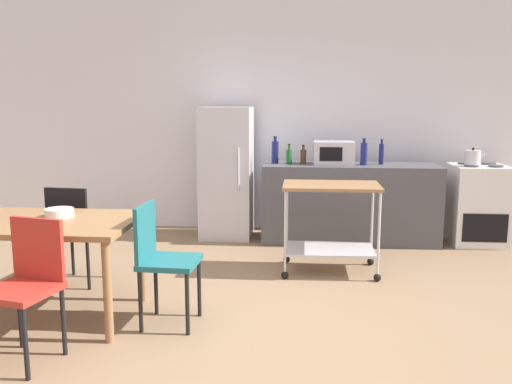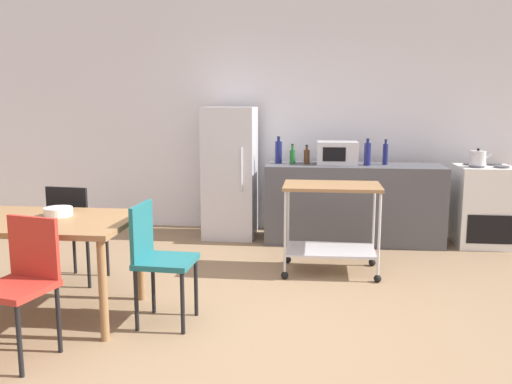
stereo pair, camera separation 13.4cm
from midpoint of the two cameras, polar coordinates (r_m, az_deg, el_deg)
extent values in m
plane|color=#8C7051|center=(3.99, -0.04, -14.34)|extent=(12.00, 12.00, 0.00)
cube|color=white|center=(6.84, 3.07, 8.15)|extent=(8.40, 0.12, 2.90)
cube|color=#4C4C51|center=(6.35, 10.78, -1.19)|extent=(2.00, 0.64, 0.90)
cube|color=olive|center=(4.35, -21.69, -2.88)|extent=(1.50, 0.90, 0.04)
cylinder|color=olive|center=(3.83, -14.85, -10.02)|extent=(0.06, 0.06, 0.71)
cylinder|color=olive|center=(4.53, -11.25, -6.82)|extent=(0.06, 0.06, 0.71)
cube|color=black|center=(5.11, -17.39, -3.87)|extent=(0.44, 0.44, 0.04)
cube|color=black|center=(4.91, -18.55, -1.83)|extent=(0.38, 0.07, 0.40)
cylinder|color=black|center=(5.23, -14.70, -6.19)|extent=(0.03, 0.03, 0.45)
cylinder|color=black|center=(5.39, -17.93, -5.88)|extent=(0.03, 0.03, 0.45)
cylinder|color=black|center=(4.94, -16.50, -7.20)|extent=(0.03, 0.03, 0.45)
cylinder|color=black|center=(5.11, -19.86, -6.82)|extent=(0.03, 0.03, 0.45)
cube|color=#B72D23|center=(3.69, -23.10, -9.36)|extent=(0.48, 0.48, 0.04)
cube|color=#B72D23|center=(3.75, -21.45, -5.42)|extent=(0.38, 0.12, 0.40)
cylinder|color=black|center=(3.55, -22.66, -14.32)|extent=(0.03, 0.03, 0.45)
cylinder|color=black|center=(3.99, -23.01, -11.63)|extent=(0.03, 0.03, 0.45)
cylinder|color=black|center=(3.78, -19.12, -12.59)|extent=(0.03, 0.03, 0.45)
cube|color=#1E666B|center=(3.99, -8.49, -7.25)|extent=(0.42, 0.42, 0.04)
cube|color=#1E666B|center=(3.99, -11.03, -4.04)|extent=(0.05, 0.38, 0.40)
cylinder|color=black|center=(3.87, -6.75, -11.60)|extent=(0.03, 0.03, 0.45)
cylinder|color=black|center=(4.18, -5.42, -9.96)|extent=(0.03, 0.03, 0.45)
cylinder|color=black|center=(3.97, -11.55, -11.15)|extent=(0.03, 0.03, 0.45)
cylinder|color=black|center=(4.27, -9.89, -9.60)|extent=(0.03, 0.03, 0.45)
cube|color=white|center=(6.64, 23.35, -1.35)|extent=(0.60, 0.60, 0.90)
cube|color=black|center=(6.39, 24.00, -3.65)|extent=(0.48, 0.01, 0.32)
cylinder|color=#47474C|center=(6.42, 22.81, 2.50)|extent=(0.16, 0.16, 0.02)
cylinder|color=#47474C|center=(6.50, 25.01, 2.42)|extent=(0.16, 0.16, 0.02)
cylinder|color=#47474C|center=(6.65, 22.24, 2.75)|extent=(0.16, 0.16, 0.02)
cylinder|color=#47474C|center=(6.73, 24.38, 2.68)|extent=(0.16, 0.16, 0.02)
cube|color=silver|center=(6.45, -2.14, 2.06)|extent=(0.60, 0.60, 1.55)
cylinder|color=silver|center=(6.11, -0.92, 2.37)|extent=(0.02, 0.02, 0.50)
cube|color=olive|center=(5.09, 8.77, 0.62)|extent=(0.90, 0.56, 0.03)
cube|color=silver|center=(5.22, 8.60, -6.06)|extent=(0.83, 0.52, 0.02)
cylinder|color=silver|center=(4.93, 3.87, -4.17)|extent=(0.02, 0.02, 0.76)
sphere|color=black|center=(5.04, 3.81, -8.75)|extent=(0.07, 0.07, 0.07)
cylinder|color=silver|center=(4.96, 13.63, -4.32)|extent=(0.02, 0.02, 0.76)
sphere|color=black|center=(5.07, 13.45, -8.88)|extent=(0.07, 0.07, 0.07)
cylinder|color=silver|center=(5.41, 4.12, -2.91)|extent=(0.02, 0.02, 0.76)
sphere|color=black|center=(5.52, 4.07, -7.13)|extent=(0.07, 0.07, 0.07)
cylinder|color=silver|center=(5.44, 13.00, -3.07)|extent=(0.02, 0.02, 0.76)
sphere|color=black|center=(5.55, 12.84, -7.25)|extent=(0.07, 0.07, 0.07)
cylinder|color=navy|center=(6.32, 3.00, 4.20)|extent=(0.08, 0.08, 0.26)
cylinder|color=navy|center=(6.30, 3.01, 5.56)|extent=(0.04, 0.04, 0.05)
cylinder|color=black|center=(6.30, 3.01, 5.82)|extent=(0.04, 0.04, 0.01)
cylinder|color=#1E6628|center=(6.27, 4.47, 3.70)|extent=(0.06, 0.06, 0.16)
cylinder|color=#1E6628|center=(6.26, 4.49, 4.69)|extent=(0.03, 0.03, 0.06)
cylinder|color=black|center=(6.26, 4.49, 5.02)|extent=(0.03, 0.03, 0.01)
cylinder|color=#4C2D19|center=(6.28, 5.98, 3.70)|extent=(0.07, 0.07, 0.16)
cylinder|color=#4C2D19|center=(6.27, 5.99, 4.65)|extent=(0.03, 0.03, 0.05)
cylinder|color=black|center=(6.27, 6.00, 4.91)|extent=(0.03, 0.03, 0.01)
cube|color=silver|center=(6.29, 9.18, 4.09)|extent=(0.46, 0.34, 0.26)
cube|color=black|center=(6.12, 8.87, 3.94)|extent=(0.25, 0.01, 0.16)
cylinder|color=navy|center=(6.24, 12.27, 3.91)|extent=(0.08, 0.08, 0.25)
cylinder|color=navy|center=(6.23, 12.31, 5.24)|extent=(0.03, 0.03, 0.04)
cylinder|color=black|center=(6.22, 12.32, 5.47)|extent=(0.04, 0.04, 0.01)
cylinder|color=navy|center=(6.36, 14.07, 3.87)|extent=(0.06, 0.06, 0.24)
cylinder|color=navy|center=(6.35, 14.12, 5.12)|extent=(0.03, 0.03, 0.04)
cylinder|color=black|center=(6.34, 14.13, 5.36)|extent=(0.03, 0.03, 0.01)
cylinder|color=white|center=(4.38, -19.31, -1.97)|extent=(0.21, 0.21, 0.06)
cylinder|color=silver|center=(6.44, 22.90, 3.31)|extent=(0.17, 0.17, 0.16)
sphere|color=black|center=(6.43, 22.96, 4.15)|extent=(0.03, 0.03, 0.03)
cylinder|color=silver|center=(6.47, 23.89, 3.48)|extent=(0.08, 0.02, 0.07)
camera|label=1|loc=(0.07, -89.22, 0.13)|focal=37.93mm
camera|label=2|loc=(0.07, 90.78, -0.13)|focal=37.93mm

